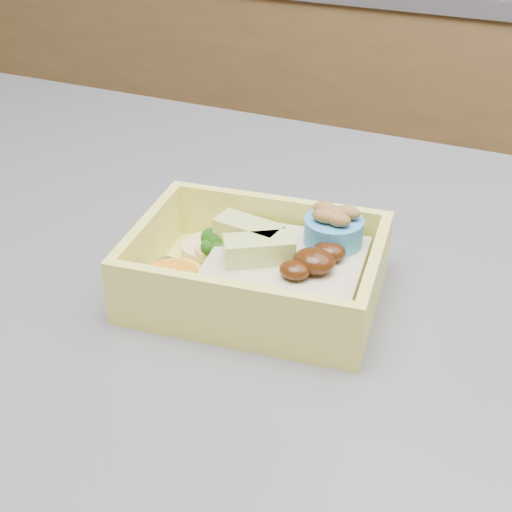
% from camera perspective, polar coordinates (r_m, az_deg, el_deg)
% --- Properties ---
extents(bento_box, '(0.17, 0.13, 0.06)m').
position_cam_1_polar(bento_box, '(0.46, 0.63, -1.09)').
color(bento_box, '#F1EC63').
rests_on(bento_box, island).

